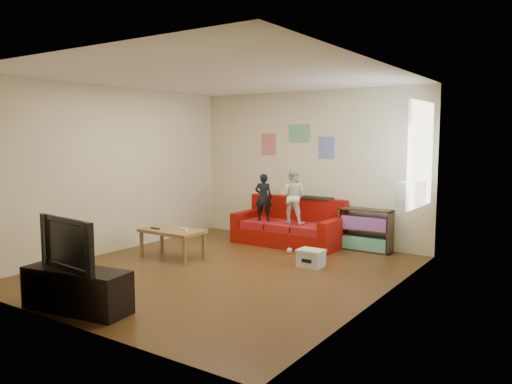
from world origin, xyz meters
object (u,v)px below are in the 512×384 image
Objects in this scene: sofa at (290,228)px; television at (75,243)px; coffee_table at (172,233)px; bookshelf at (365,232)px; child_a at (263,197)px; file_box at (311,258)px; child_b at (293,196)px; tv_stand at (77,290)px.

television is at bearing -92.79° from sofa.
bookshelf is at bearing 42.76° from coffee_table.
child_a is at bearing -159.94° from sofa.
child_b is at bearing 131.26° from file_box.
coffee_table is 2.19m from file_box.
tv_stand is at bearing -108.68° from bookshelf.
file_box is (0.90, -1.02, -0.75)m from child_b.
coffee_table is (-1.16, -1.74, -0.49)m from child_b.
file_box is (-0.26, -1.42, -0.18)m from bookshelf.
television is (-0.21, -4.25, 0.47)m from sofa.
child_a is at bearing 145.66° from file_box.
bookshelf is (2.32, 2.14, -0.07)m from coffee_table.
child_a reaches higher than tv_stand.
tv_stand is at bearing -112.26° from file_box.
child_b is 0.77× the size of tv_stand.
child_b reaches higher than file_box.
television reaches higher than tv_stand.
coffee_table is 1.01× the size of television.
television reaches higher than sofa.
child_b reaches higher than child_a.
bookshelf is at bearing -172.23° from child_b.
sofa is at bearing 93.05° from television.
television is (-0.36, -4.09, -0.12)m from child_b.
sofa is 1.91× the size of television.
child_b reaches higher than sofa.
child_a is 4.13m from tv_stand.
sofa is 4.26m from tv_stand.
sofa reaches higher than file_box.
bookshelf is at bearing 79.53° from file_box.
sofa is 0.72m from child_a.
coffee_table is (-0.56, -1.74, -0.43)m from child_a.
bookshelf reaches higher than file_box.
coffee_table is (-1.01, -1.91, 0.11)m from sofa.
tv_stand is at bearing -71.06° from coffee_table.
child_a is 0.95× the size of bookshelf.
bookshelf is 0.71× the size of tv_stand.
child_b is 2.15m from coffee_table.
bookshelf is at bearing 62.47° from tv_stand.
child_b reaches higher than tv_stand.
child_a is at bearing 99.27° from television.
child_b is at bearing -48.12° from sofa.
television is (0.24, -4.09, -0.07)m from child_a.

